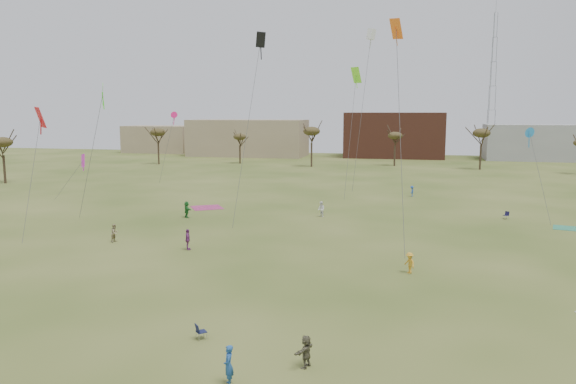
% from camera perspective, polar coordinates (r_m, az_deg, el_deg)
% --- Properties ---
extents(ground, '(260.00, 260.00, 0.00)m').
position_cam_1_polar(ground, '(35.69, -4.39, -11.53)').
color(ground, '#354B17').
rests_on(ground, ground).
extents(flyer_near_right, '(0.62, 0.77, 1.84)m').
position_cam_1_polar(flyer_near_right, '(25.74, -6.20, -17.47)').
color(flyer_near_right, '#204F93').
rests_on(flyer_near_right, ground).
extents(spectator_fore_b, '(0.74, 0.90, 1.71)m').
position_cam_1_polar(spectator_fore_b, '(54.09, -17.56, -4.08)').
color(spectator_fore_b, '#9B8A62').
rests_on(spectator_fore_b, ground).
extents(spectator_fore_c, '(0.96, 1.54, 1.59)m').
position_cam_1_polar(spectator_fore_c, '(27.22, 1.88, -16.22)').
color(spectator_fore_c, '#615C45').
rests_on(spectator_fore_c, ground).
extents(flyer_mid_b, '(1.11, 1.19, 1.61)m').
position_cam_1_polar(flyer_mid_b, '(42.76, 12.52, -7.20)').
color(flyer_mid_b, gold).
rests_on(flyer_mid_b, ground).
extents(spectator_mid_d, '(0.87, 1.18, 1.87)m').
position_cam_1_polar(spectator_mid_d, '(49.44, -10.38, -4.88)').
color(spectator_mid_d, '#85377F').
rests_on(spectator_mid_d, ground).
extents(spectator_mid_e, '(1.09, 1.10, 1.80)m').
position_cam_1_polar(spectator_mid_e, '(63.89, 3.48, -1.80)').
color(spectator_mid_e, white).
rests_on(spectator_mid_e, ground).
extents(flyer_far_a, '(1.56, 1.71, 1.90)m').
position_cam_1_polar(flyer_far_a, '(64.43, -10.49, -1.80)').
color(flyer_far_a, '#297B31').
rests_on(flyer_far_a, ground).
extents(flyer_far_c, '(0.68, 1.05, 1.54)m').
position_cam_1_polar(flyer_far_c, '(81.25, 12.76, 0.09)').
color(flyer_far_c, '#224CA0').
rests_on(flyer_far_c, ground).
extents(blanket_plum, '(5.11, 5.11, 0.03)m').
position_cam_1_polar(blanket_plum, '(70.82, -8.42, -1.62)').
color(blanket_plum, '#AA346C').
rests_on(blanket_plum, ground).
extents(blanket_olive, '(3.19, 3.19, 0.03)m').
position_cam_1_polar(blanket_olive, '(64.76, 27.01, -3.37)').
color(blanket_olive, '#328B65').
rests_on(blanket_olive, ground).
extents(camp_chair_center, '(0.74, 0.74, 0.87)m').
position_cam_1_polar(camp_chair_center, '(30.76, -9.02, -14.42)').
color(camp_chair_center, '#161B3D').
rests_on(camp_chair_center, ground).
extents(camp_chair_right, '(0.73, 0.74, 0.87)m').
position_cam_1_polar(camp_chair_right, '(67.40, 21.72, -2.40)').
color(camp_chair_right, '#161437').
rests_on(camp_chair_right, ground).
extents(kites_aloft, '(72.61, 40.31, 22.60)m').
position_cam_1_polar(kites_aloft, '(65.77, 2.70, 13.63)').
color(kites_aloft, silver).
rests_on(kites_aloft, ground).
extents(tree_line, '(117.44, 49.32, 8.91)m').
position_cam_1_polar(tree_line, '(112.01, 6.28, 5.69)').
color(tree_line, '#3A2B1E').
rests_on(tree_line, ground).
extents(building_tan, '(32.00, 14.00, 10.00)m').
position_cam_1_polar(building_tan, '(153.95, -4.18, 5.64)').
color(building_tan, '#937F60').
rests_on(building_tan, ground).
extents(building_brick, '(26.00, 16.00, 12.00)m').
position_cam_1_polar(building_brick, '(152.24, 11.02, 5.86)').
color(building_brick, brown).
rests_on(building_brick, ground).
extents(building_grey, '(24.00, 12.00, 9.00)m').
position_cam_1_polar(building_grey, '(153.17, 24.22, 4.73)').
color(building_grey, gray).
rests_on(building_grey, ground).
extents(building_tan_west, '(20.00, 12.00, 8.00)m').
position_cam_1_polar(building_tan_west, '(171.54, -13.15, 5.38)').
color(building_tan_west, '#937F60').
rests_on(building_tan_west, ground).
extents(radio_tower, '(1.51, 1.72, 41.00)m').
position_cam_1_polar(radio_tower, '(158.45, 20.44, 10.36)').
color(radio_tower, '#9EA3A8').
rests_on(radio_tower, ground).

